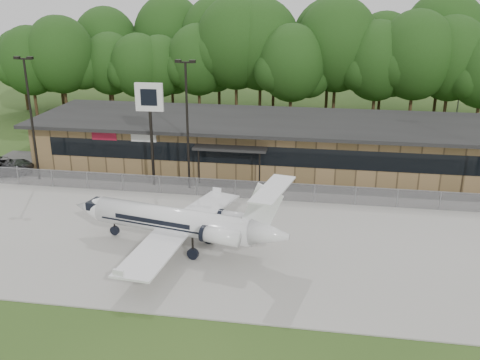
% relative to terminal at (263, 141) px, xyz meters
% --- Properties ---
extents(ground, '(160.00, 160.00, 0.00)m').
position_rel_terminal_xyz_m(ground, '(0.00, -23.94, -2.18)').
color(ground, '#284619').
rests_on(ground, ground).
extents(apron, '(64.00, 18.00, 0.08)m').
position_rel_terminal_xyz_m(apron, '(0.00, -15.94, -2.14)').
color(apron, '#9E9B93').
rests_on(apron, ground).
extents(parking_lot, '(50.00, 9.00, 0.06)m').
position_rel_terminal_xyz_m(parking_lot, '(0.00, -4.44, -2.15)').
color(parking_lot, '#383835').
rests_on(parking_lot, ground).
extents(terminal, '(41.00, 11.65, 4.30)m').
position_rel_terminal_xyz_m(terminal, '(0.00, 0.00, 0.00)').
color(terminal, olive).
rests_on(terminal, ground).
extents(fence, '(46.00, 0.04, 1.52)m').
position_rel_terminal_xyz_m(fence, '(0.00, -8.94, -1.40)').
color(fence, gray).
rests_on(fence, ground).
extents(treeline, '(72.00, 12.00, 15.00)m').
position_rel_terminal_xyz_m(treeline, '(0.00, 18.06, 5.32)').
color(treeline, '#1B3210').
rests_on(treeline, ground).
extents(radio_mast, '(0.20, 0.20, 25.00)m').
position_rel_terminal_xyz_m(radio_mast, '(22.00, 24.06, 10.32)').
color(radio_mast, gray).
rests_on(radio_mast, ground).
extents(light_pole_left, '(1.55, 0.30, 10.23)m').
position_rel_terminal_xyz_m(light_pole_left, '(-18.00, -7.44, 3.80)').
color(light_pole_left, black).
rests_on(light_pole_left, ground).
extents(light_pole_mid, '(1.55, 0.30, 10.23)m').
position_rel_terminal_xyz_m(light_pole_mid, '(-5.00, -7.44, 3.80)').
color(light_pole_mid, black).
rests_on(light_pole_mid, ground).
extents(business_jet, '(14.56, 13.08, 4.91)m').
position_rel_terminal_xyz_m(business_jet, '(-2.84, -17.76, -0.42)').
color(business_jet, white).
rests_on(business_jet, ground).
extents(suv, '(6.05, 4.08, 1.54)m').
position_rel_terminal_xyz_m(suv, '(-22.00, -6.73, -1.41)').
color(suv, '#303133').
rests_on(suv, ground).
extents(pole_sign, '(2.20, 0.34, 8.39)m').
position_rel_terminal_xyz_m(pole_sign, '(-8.05, -7.14, 4.24)').
color(pole_sign, black).
rests_on(pole_sign, ground).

